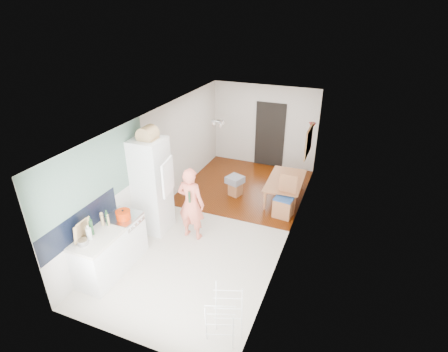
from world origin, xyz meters
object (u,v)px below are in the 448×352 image
Objects in this scene: dining_chair at (284,197)px; drying_rack at (224,319)px; dining_table at (286,191)px; person at (191,198)px; stool at (235,189)px.

dining_chair is 1.18× the size of drying_rack.
dining_chair is 3.72m from drying_rack.
drying_rack is at bearing 179.02° from dining_table.
person reaches higher than dining_chair.
stool is (0.25, 2.05, -0.78)m from person.
stool is at bearing 165.86° from dining_chair.
drying_rack is (0.09, -4.54, 0.20)m from dining_table.
dining_table is 4.54m from drying_rack.
dining_table is at bearing 71.62° from drying_rack.
dining_table is at bearing -121.58° from person.
stool is (-1.28, -0.31, -0.05)m from dining_table.
dining_table is (1.53, 2.35, -0.73)m from person.
person is 2.77m from drying_rack.
stool is (-1.41, 0.51, -0.32)m from dining_chair.
dining_table is 0.87m from dining_chair.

